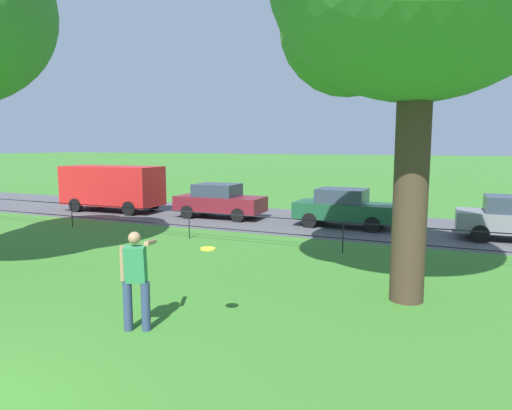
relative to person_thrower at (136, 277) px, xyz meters
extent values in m
cube|color=#4C4C51|center=(-0.76, 12.36, -0.97)|extent=(80.00, 6.63, 0.01)
cylinder|color=black|center=(-9.00, 7.35, -0.47)|extent=(0.04, 0.04, 1.00)
cylinder|color=black|center=(-3.50, 7.35, -0.47)|extent=(0.04, 0.04, 1.00)
cylinder|color=black|center=(1.99, 7.35, -0.47)|extent=(0.04, 0.04, 1.00)
cylinder|color=black|center=(-0.76, 7.35, -0.52)|extent=(38.45, 0.03, 0.03)
cylinder|color=black|center=(-0.76, 7.35, -0.02)|extent=(38.45, 0.03, 0.03)
cylinder|color=#423023|center=(4.24, 3.61, 1.55)|extent=(0.71, 0.71, 5.05)
sphere|color=#3D832F|center=(2.51, 5.19, 5.20)|extent=(3.42, 3.42, 3.42)
cylinder|color=navy|center=(-0.14, -0.07, -0.53)|extent=(0.16, 0.16, 0.89)
cylinder|color=navy|center=(0.15, 0.05, -0.53)|extent=(0.16, 0.16, 0.89)
cube|color=#2D7F4C|center=(0.01, -0.01, 0.24)|extent=(0.44, 0.40, 0.66)
sphere|color=#A87A5B|center=(0.01, -0.01, 0.71)|extent=(0.22, 0.22, 0.22)
cylinder|color=#A87A5B|center=(0.07, 0.35, 0.57)|extent=(0.33, 0.61, 0.18)
cylinder|color=#A87A5B|center=(-0.20, -0.10, 0.25)|extent=(0.09, 0.09, 0.62)
cylinder|color=yellow|center=(1.13, 0.59, 0.50)|extent=(0.33, 0.33, 0.04)
cube|color=red|center=(-10.60, 11.59, 0.32)|extent=(5.06, 2.13, 1.90)
cube|color=#283342|center=(-8.60, 11.66, 0.65)|extent=(0.18, 1.67, 0.76)
cylinder|color=black|center=(-8.94, 12.58, -0.63)|extent=(0.69, 0.26, 0.68)
cylinder|color=black|center=(-8.87, 10.72, -0.63)|extent=(0.69, 0.26, 0.68)
cylinder|color=black|center=(-12.13, 12.47, -0.63)|extent=(0.69, 0.26, 0.68)
cylinder|color=black|center=(-12.07, 10.61, -0.63)|extent=(0.69, 0.26, 0.68)
cube|color=maroon|center=(-4.70, 11.91, -0.33)|extent=(4.05, 1.82, 0.68)
cube|color=#2D3847|center=(-4.85, 11.91, 0.29)|extent=(1.95, 1.58, 0.56)
cylinder|color=black|center=(-3.49, 12.76, -0.67)|extent=(0.61, 0.22, 0.60)
cylinder|color=black|center=(-3.44, 11.14, -0.67)|extent=(0.61, 0.22, 0.60)
cylinder|color=black|center=(-5.97, 12.68, -0.67)|extent=(0.61, 0.22, 0.60)
cylinder|color=black|center=(-5.92, 11.07, -0.67)|extent=(0.61, 0.22, 0.60)
cube|color=#194C2D|center=(1.02, 11.89, -0.33)|extent=(4.03, 1.77, 0.68)
cube|color=#2D3847|center=(0.87, 11.89, 0.29)|extent=(1.93, 1.55, 0.56)
cylinder|color=black|center=(2.27, 12.67, -0.67)|extent=(0.60, 0.21, 0.60)
cylinder|color=black|center=(2.24, 11.06, -0.67)|extent=(0.60, 0.21, 0.60)
cylinder|color=black|center=(-0.21, 12.72, -0.67)|extent=(0.60, 0.21, 0.60)
cylinder|color=black|center=(-0.24, 11.10, -0.67)|extent=(0.60, 0.21, 0.60)
cylinder|color=black|center=(5.85, 12.33, -0.67)|extent=(0.61, 0.22, 0.60)
cylinder|color=black|center=(5.90, 10.71, -0.67)|extent=(0.61, 0.22, 0.60)
camera|label=1|loc=(5.13, -6.37, 2.33)|focal=32.32mm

